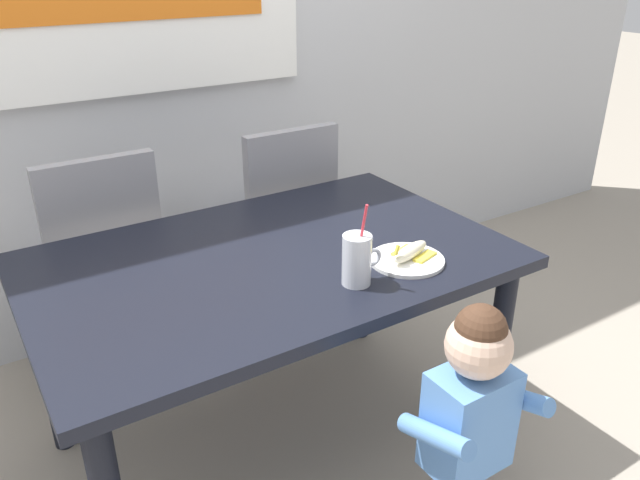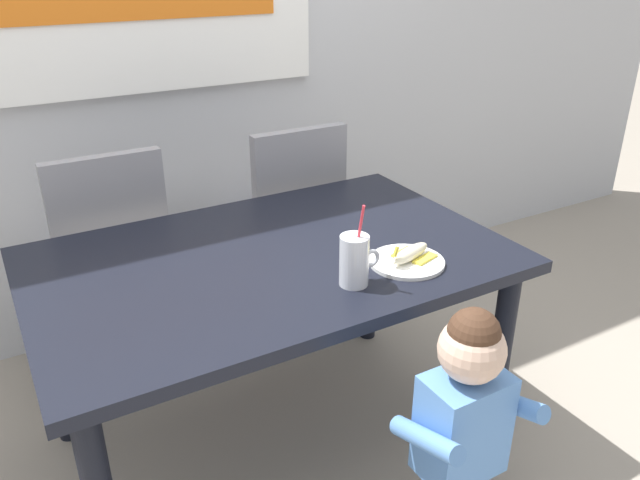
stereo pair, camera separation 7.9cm
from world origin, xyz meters
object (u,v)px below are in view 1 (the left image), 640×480
dining_table (271,282)px  dining_chair_left (101,255)px  dining_chair_right (280,217)px  snack_plate (407,260)px  milk_cup (357,262)px  peeled_banana (410,252)px  toddler_standing (471,409)px

dining_table → dining_chair_left: 0.81m
dining_chair_right → snack_plate: size_ratio=4.17×
milk_cup → peeled_banana: bearing=6.6°
dining_table → toddler_standing: bearing=-72.3°
dining_chair_right → peeled_banana: 0.97m
dining_chair_right → toddler_standing: 1.37m
dining_table → snack_plate: size_ratio=6.38×
dining_table → milk_cup: (0.12, -0.29, 0.16)m
dining_table → milk_cup: size_ratio=5.85×
milk_cup → peeled_banana: 0.22m
milk_cup → peeled_banana: milk_cup is taller
milk_cup → peeled_banana: size_ratio=1.43×
dining_chair_left → snack_plate: (0.69, -0.98, 0.21)m
milk_cup → toddler_standing: bearing=-76.8°
peeled_banana → snack_plate: bearing=172.8°
snack_plate → peeled_banana: bearing=-7.2°
dining_table → milk_cup: milk_cup is taller
milk_cup → snack_plate: bearing=7.4°
dining_table → toddler_standing: toddler_standing is taller
dining_chair_right → snack_plate: (-0.07, -0.94, 0.21)m
dining_table → dining_chair_right: size_ratio=1.53×
dining_chair_right → dining_chair_left: bearing=-3.1°
dining_table → toddler_standing: (0.22, -0.68, -0.13)m
peeled_banana → milk_cup: bearing=-173.4°
dining_chair_left → snack_plate: 1.22m
toddler_standing → snack_plate: 0.49m
snack_plate → toddler_standing: bearing=-105.4°
dining_table → dining_chair_right: dining_chair_right is taller
dining_chair_left → milk_cup: (0.49, -1.01, 0.27)m
snack_plate → dining_table: bearing=141.9°
dining_table → dining_chair_right: (0.41, 0.68, -0.11)m
dining_table → peeled_banana: 0.45m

